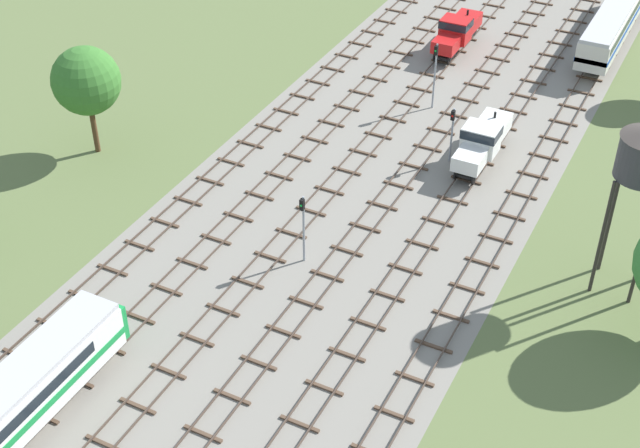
% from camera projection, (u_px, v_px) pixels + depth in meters
% --- Properties ---
extents(ground_plane, '(480.00, 480.00, 0.00)m').
position_uv_depth(ground_plane, '(419.00, 123.00, 75.57)').
color(ground_plane, '#5B6B3D').
extents(ballast_bed, '(25.72, 176.00, 0.01)m').
position_uv_depth(ballast_bed, '(419.00, 123.00, 75.57)').
color(ballast_bed, gray).
rests_on(ballast_bed, ground).
extents(track_far_left, '(2.40, 126.00, 0.29)m').
position_uv_depth(track_far_left, '(310.00, 89.00, 80.17)').
color(track_far_left, '#47382D').
rests_on(track_far_left, ground).
extents(track_left, '(2.40, 126.00, 0.29)m').
position_uv_depth(track_left, '(354.00, 99.00, 78.58)').
color(track_left, '#47382D').
rests_on(track_left, ground).
extents(track_centre_left, '(2.40, 126.00, 0.29)m').
position_uv_depth(track_centre_left, '(400.00, 111.00, 76.99)').
color(track_centre_left, '#47382D').
rests_on(track_centre_left, ground).
extents(track_centre, '(2.40, 126.00, 0.29)m').
position_uv_depth(track_centre, '(448.00, 122.00, 75.41)').
color(track_centre, '#47382D').
rests_on(track_centre, ground).
extents(track_centre_right, '(2.40, 126.00, 0.29)m').
position_uv_depth(track_centre_right, '(497.00, 134.00, 73.82)').
color(track_centre_right, '#47382D').
rests_on(track_centre_right, ground).
extents(track_right, '(2.40, 126.00, 0.29)m').
position_uv_depth(track_right, '(549.00, 147.00, 72.23)').
color(track_right, '#47382D').
rests_on(track_right, ground).
extents(shunter_loco_centre_right_near, '(2.74, 8.46, 3.10)m').
position_uv_depth(shunter_loco_centre_right_near, '(482.00, 140.00, 69.55)').
color(shunter_loco_centre_right_near, white).
rests_on(shunter_loco_centre_right_near, ground).
extents(shunter_loco_centre_left_mid, '(2.74, 8.46, 3.10)m').
position_uv_depth(shunter_loco_centre_left_mid, '(457.00, 31.00, 85.61)').
color(shunter_loco_centre_left_mid, red).
rests_on(shunter_loco_centre_left_mid, ground).
extents(diesel_railcar_right_midfar, '(2.96, 20.50, 3.80)m').
position_uv_depth(diesel_railcar_right_midfar, '(616.00, 17.00, 86.74)').
color(diesel_railcar_right_midfar, beige).
rests_on(diesel_railcar_right_midfar, ground).
extents(signal_post_nearest, '(0.28, 0.47, 5.97)m').
position_uv_depth(signal_post_nearest, '(435.00, 69.00, 75.44)').
color(signal_post_nearest, gray).
rests_on(signal_post_nearest, ground).
extents(signal_post_near, '(0.28, 0.47, 4.70)m').
position_uv_depth(signal_post_near, '(452.00, 128.00, 68.98)').
color(signal_post_near, gray).
rests_on(signal_post_near, ground).
extents(signal_post_mid, '(0.28, 0.47, 5.24)m').
position_uv_depth(signal_post_mid, '(303.00, 221.00, 58.75)').
color(signal_post_mid, gray).
rests_on(signal_post_mid, ground).
extents(lineside_tree_2, '(5.33, 5.33, 8.93)m').
position_uv_depth(lineside_tree_2, '(86.00, 81.00, 68.31)').
color(lineside_tree_2, '#4C331E').
rests_on(lineside_tree_2, ground).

